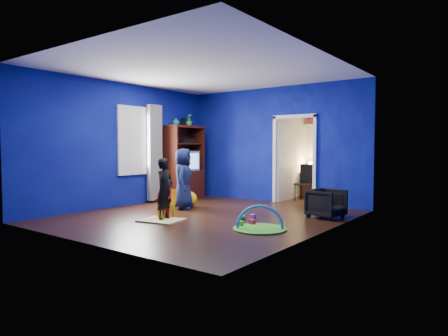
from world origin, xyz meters
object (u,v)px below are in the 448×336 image
Objects in this scene: toddler_red at (164,198)px; child_black at (165,189)px; kid_chair at (166,205)px; tv_armoire at (184,162)px; crt_tv at (185,161)px; play_mat at (260,229)px; armchair at (326,204)px; hopper_ball at (189,199)px; child_navy at (183,179)px; study_desk at (319,184)px; vase at (176,122)px; folding_chair at (304,183)px.

child_black is at bearing -13.87° from toddler_red.
tv_armoire is at bearing 119.14° from kid_chair.
crt_tv is 4.47m from play_mat.
armchair reaches higher than play_mat.
play_mat is at bearing -23.58° from hopper_ball.
child_navy is 0.69× the size of tv_armoire.
study_desk is (0.94, 5.02, -0.22)m from child_black.
toddler_red is 3.33m from vase.
toddler_red reaches higher than hopper_ball.
crt_tv reaches higher than folding_chair.
crt_tv is 1.40× the size of kid_chair.
vase is 4.71m from play_mat.
kid_chair is at bearing 170.11° from child_navy.
toddler_red is 4.15× the size of vase.
folding_chair is at bearing 67.13° from kid_chair.
hopper_ball is 0.75× the size of kid_chair.
child_black is at bearing -54.04° from tv_armoire.
child_black is 4.17m from folding_chair.
crt_tv is at bearing 6.92° from child_navy.
kid_chair reaches higher than hopper_ball.
tv_armoire is at bearing 136.60° from hopper_ball.
folding_chair reaches higher than armchair.
hopper_ball is at bearing 156.42° from play_mat.
play_mat is at bearing -143.25° from child_navy.
kid_chair is (-2.57, -1.84, -0.03)m from armchair.
armchair is 3.28m from study_desk.
crt_tv is (0.04, 0.00, 0.04)m from tv_armoire.
child_black reaches higher than play_mat.
toddler_red is 4.16m from folding_chair.
child_navy reaches higher than crt_tv.
study_desk is at bearing 91.84° from toddler_red.
vase is at bearing -147.78° from folding_chair.
armchair is 2.46m from folding_chair.
armchair is 0.32× the size of tv_armoire.
hopper_ball is (-0.65, 1.45, -0.22)m from toddler_red.
child_navy is 1.50× the size of play_mat.
child_black is 5.11m from study_desk.
crt_tv is (-1.84, 2.59, 0.43)m from child_black.
crt_tv is (-1.18, 1.36, 0.34)m from child_navy.
tv_armoire reaches higher than kid_chair.
child_navy is at bearing -78.69° from hopper_ball.
play_mat is at bearing 22.33° from toddler_red.
toddler_red is at bearing -103.92° from folding_chair.
armchair is 0.53× the size of child_black.
vase reaches higher than crt_tv.
armchair is at bearing 53.25° from toddler_red.
child_black is at bearing -50.62° from vase.
child_black is at bearing -54.63° from crt_tv.
armchair is 0.71× the size of study_desk.
crt_tv is 3.75m from study_desk.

